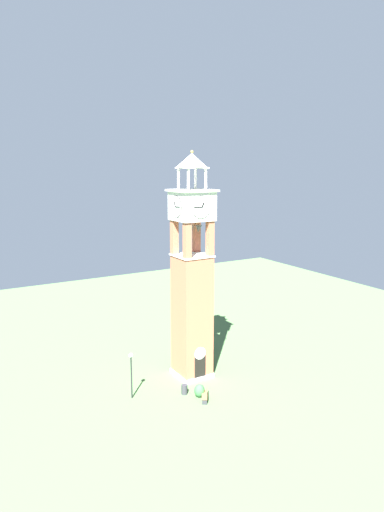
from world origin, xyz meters
TOP-DOWN VIEW (x-y plane):
  - ground at (0.00, 0.00)m, footprint 80.00×80.00m
  - clock_tower at (0.00, -0.00)m, footprint 3.39×3.39m
  - park_bench at (-1.44, -4.58)m, footprint 1.22×1.59m
  - lamp_post at (-6.42, -1.23)m, footprint 0.36×0.36m
  - trash_bin at (-2.39, -2.81)m, footprint 0.52×0.52m
  - shrub_near_entry at (-1.57, -3.88)m, footprint 0.86×0.86m

SIDE VIEW (x-z plane):
  - ground at x=0.00m, z-range 0.00..0.00m
  - trash_bin at x=-2.39m, z-range 0.00..0.80m
  - park_bench at x=-1.44m, z-range 0.01..0.96m
  - shrub_near_entry at x=-1.57m, z-range 0.00..1.08m
  - lamp_post at x=-6.42m, z-range 0.75..4.63m
  - clock_tower at x=0.00m, z-range -1.64..18.27m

